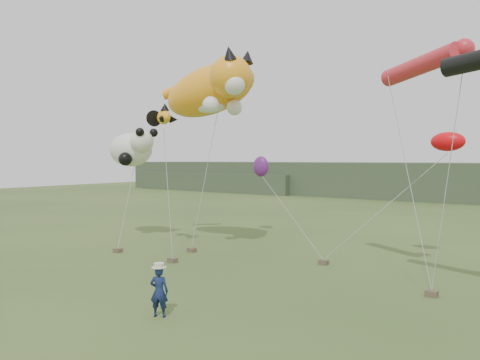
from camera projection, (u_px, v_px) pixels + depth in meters
ground at (159, 298)px, 14.87m from camera, size 120.00×120.00×0.00m
headland at (426, 181)px, 52.82m from camera, size 90.00×13.00×4.00m
festival_attendant at (159, 291)px, 13.05m from camera, size 0.62×0.54×1.43m
sandbag_anchors at (234, 261)px, 19.76m from camera, size 14.22×3.73×0.19m
cat_kite at (213, 88)px, 22.73m from camera, size 6.88×3.67×3.45m
fish_kite at (159, 117)px, 22.25m from camera, size 2.17×1.43×1.05m
tube_kites at (457, 59)px, 15.24m from camera, size 6.23×4.37×1.42m
panda_kite at (132, 149)px, 25.73m from camera, size 3.30×2.13×2.05m
misc_kites at (346, 155)px, 23.28m from camera, size 11.84×2.63×2.18m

